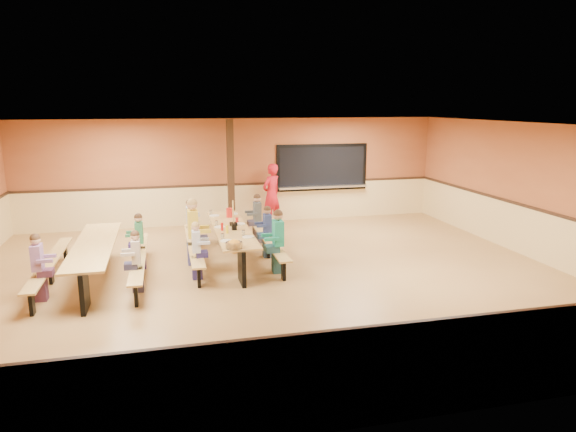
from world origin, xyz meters
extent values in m
plane|color=olive|center=(0.00, 0.00, 0.00)|extent=(12.00, 12.00, 0.00)
cube|color=#9A522C|center=(0.00, 5.00, 1.50)|extent=(12.00, 0.04, 3.00)
cube|color=#9A522C|center=(0.00, -5.00, 1.50)|extent=(12.00, 0.04, 3.00)
cube|color=#9A522C|center=(6.00, 0.00, 1.50)|extent=(0.04, 10.00, 3.00)
cube|color=white|center=(0.00, 0.00, 3.00)|extent=(12.00, 10.00, 0.04)
cube|color=black|center=(2.60, 4.97, 1.55)|extent=(2.60, 0.06, 1.20)
cube|color=silver|center=(2.60, 4.88, 0.98)|extent=(2.70, 0.28, 0.06)
cube|color=black|center=(-0.20, 4.40, 1.50)|extent=(0.18, 0.18, 3.00)
cube|color=tan|center=(-0.60, 1.36, 0.72)|extent=(0.75, 3.60, 0.04)
cube|color=black|center=(-0.60, -0.19, 0.35)|extent=(0.08, 0.60, 0.70)
cube|color=black|center=(-0.60, 2.91, 0.35)|extent=(0.08, 0.60, 0.70)
cube|color=tan|center=(-1.43, 1.36, 0.43)|extent=(0.26, 3.60, 0.04)
cube|color=black|center=(-1.43, 1.36, 0.21)|extent=(0.06, 0.18, 0.41)
cube|color=tan|center=(0.22, 1.36, 0.43)|extent=(0.26, 3.60, 0.04)
cube|color=black|center=(0.22, 1.36, 0.21)|extent=(0.06, 0.18, 0.41)
cube|color=tan|center=(-3.37, 0.66, 0.72)|extent=(0.75, 3.60, 0.04)
cube|color=black|center=(-3.37, -0.89, 0.35)|extent=(0.08, 0.60, 0.70)
cube|color=black|center=(-3.37, 2.21, 0.35)|extent=(0.08, 0.60, 0.70)
cube|color=tan|center=(-4.19, 0.66, 0.43)|extent=(0.26, 3.60, 0.04)
cube|color=black|center=(-4.19, 0.66, 0.21)|extent=(0.06, 0.18, 0.41)
cube|color=tan|center=(-2.54, 0.66, 0.43)|extent=(0.26, 3.60, 0.04)
cube|color=black|center=(-2.54, 0.66, 0.21)|extent=(0.06, 0.18, 0.41)
imported|color=red|center=(0.97, 4.55, 0.88)|extent=(0.76, 0.72, 1.75)
cylinder|color=red|center=(-0.50, 2.43, 0.85)|extent=(0.16, 0.16, 0.22)
cube|color=black|center=(-0.56, 1.17, 0.80)|extent=(0.10, 0.14, 0.13)
cylinder|color=yellow|center=(-0.75, 0.88, 0.82)|extent=(0.06, 0.06, 0.17)
cylinder|color=#B2140F|center=(-0.82, 1.15, 0.82)|extent=(0.06, 0.06, 0.17)
cube|color=black|center=(-0.52, 1.58, 0.77)|extent=(0.16, 0.16, 0.06)
cube|color=tan|center=(-0.52, 1.58, 1.05)|extent=(0.02, 0.09, 0.50)
camera|label=1|loc=(-1.95, -9.57, 3.41)|focal=32.00mm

